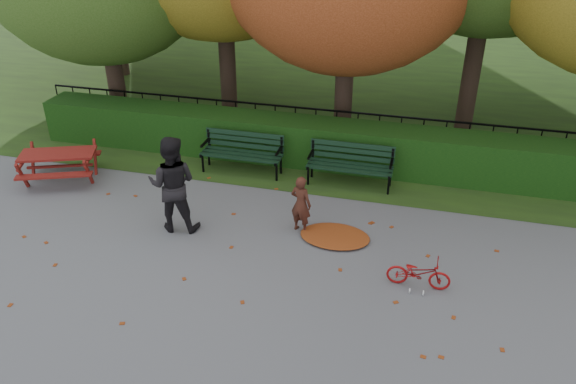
% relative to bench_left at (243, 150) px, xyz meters
% --- Properties ---
extents(ground, '(90.00, 90.00, 0.00)m').
position_rel_bench_left_xyz_m(ground, '(1.30, -3.70, -0.52)').
color(ground, slate).
rests_on(ground, ground).
extents(grass_strip, '(90.00, 90.00, 0.00)m').
position_rel_bench_left_xyz_m(grass_strip, '(1.30, 10.30, -0.51)').
color(grass_strip, '#213415').
rests_on(grass_strip, ground).
extents(hedge, '(13.00, 0.90, 1.00)m').
position_rel_bench_left_xyz_m(hedge, '(1.30, 0.80, -0.02)').
color(hedge, black).
rests_on(hedge, ground).
extents(iron_fence, '(14.00, 0.04, 1.02)m').
position_rel_bench_left_xyz_m(iron_fence, '(1.30, 1.60, 0.02)').
color(iron_fence, black).
rests_on(iron_fence, ground).
extents(bench_left, '(1.80, 0.57, 0.88)m').
position_rel_bench_left_xyz_m(bench_left, '(0.00, 0.00, 0.00)').
color(bench_left, black).
rests_on(bench_left, ground).
extents(bench_right, '(1.80, 0.57, 0.88)m').
position_rel_bench_left_xyz_m(bench_right, '(2.40, 0.00, 0.00)').
color(bench_right, black).
rests_on(bench_right, ground).
extents(picnic_table, '(1.88, 1.71, 0.75)m').
position_rel_bench_left_xyz_m(picnic_table, '(-3.66, -1.43, -0.01)').
color(picnic_table, maroon).
rests_on(picnic_table, ground).
extents(leaf_pile, '(1.51, 1.29, 0.09)m').
position_rel_bench_left_xyz_m(leaf_pile, '(2.48, -2.16, -0.48)').
color(leaf_pile, maroon).
rests_on(leaf_pile, ground).
extents(leaf_scatter, '(9.00, 5.70, 0.01)m').
position_rel_bench_left_xyz_m(leaf_scatter, '(1.30, -3.40, -0.51)').
color(leaf_scatter, maroon).
rests_on(leaf_scatter, ground).
extents(child, '(0.47, 0.37, 1.12)m').
position_rel_bench_left_xyz_m(child, '(1.81, -2.06, 0.04)').
color(child, '#452016').
rests_on(child, ground).
extents(adult, '(1.00, 0.84, 1.84)m').
position_rel_bench_left_xyz_m(adult, '(-0.46, -2.54, 0.40)').
color(adult, black).
rests_on(adult, ground).
extents(bicycle, '(1.01, 0.35, 0.53)m').
position_rel_bench_left_xyz_m(bicycle, '(4.01, -3.19, -0.26)').
color(bicycle, '#9E0E0F').
rests_on(bicycle, ground).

